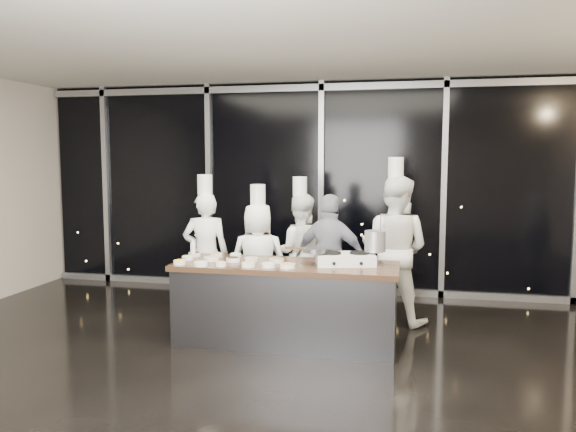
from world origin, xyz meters
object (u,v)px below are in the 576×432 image
(frying_pan, at_px, (314,250))
(chef_right, at_px, (394,249))
(chef_far_left, at_px, (206,253))
(chef_center, at_px, (300,252))
(stock_pot, at_px, (375,241))
(chef_left, at_px, (258,260))
(guest, at_px, (331,259))
(stove, at_px, (345,259))
(demo_counter, at_px, (286,303))

(frying_pan, relative_size, chef_right, 0.24)
(chef_far_left, height_order, chef_center, chef_far_left)
(chef_center, bearing_deg, chef_far_left, 12.14)
(stock_pot, xyz_separation_m, chef_far_left, (-2.21, 0.68, -0.32))
(chef_left, xyz_separation_m, chef_right, (1.68, 0.26, 0.16))
(guest, bearing_deg, stove, 120.77)
(chef_far_left, relative_size, guest, 1.14)
(stock_pot, bearing_deg, guest, 128.34)
(stock_pot, height_order, chef_left, chef_left)
(demo_counter, height_order, guest, guest)
(demo_counter, relative_size, stock_pot, 10.83)
(demo_counter, xyz_separation_m, chef_right, (1.14, 1.08, 0.47))
(stock_pot, relative_size, chef_right, 0.11)
(frying_pan, distance_m, stock_pot, 0.67)
(stove, bearing_deg, stock_pot, 3.48)
(demo_counter, distance_m, stove, 0.83)
(guest, height_order, chef_right, chef_right)
(stove, relative_size, frying_pan, 1.39)
(guest, bearing_deg, chef_far_left, 14.63)
(demo_counter, bearing_deg, guest, 67.72)
(stock_pot, bearing_deg, frying_pan, -165.23)
(chef_far_left, distance_m, chef_right, 2.41)
(chef_left, bearing_deg, stock_pot, 146.36)
(demo_counter, bearing_deg, chef_right, 43.30)
(stock_pot, xyz_separation_m, chef_right, (0.19, 0.92, -0.23))
(chef_left, bearing_deg, chef_center, -139.76)
(chef_center, bearing_deg, chef_left, 39.19)
(stove, relative_size, guest, 0.43)
(stock_pot, height_order, chef_far_left, chef_far_left)
(stove, xyz_separation_m, stock_pot, (0.31, 0.09, 0.19))
(demo_counter, relative_size, guest, 1.53)
(demo_counter, height_order, stock_pot, stock_pot)
(frying_pan, height_order, stock_pot, stock_pot)
(demo_counter, distance_m, chef_far_left, 1.55)
(chef_center, bearing_deg, demo_counter, 83.31)
(stove, relative_size, stock_pot, 3.05)
(chef_left, xyz_separation_m, chef_center, (0.43, 0.52, 0.04))
(frying_pan, relative_size, chef_center, 0.27)
(demo_counter, xyz_separation_m, chef_center, (-0.10, 1.34, 0.35))
(stock_pot, distance_m, chef_center, 1.62)
(stove, relative_size, chef_right, 0.34)
(demo_counter, bearing_deg, stock_pot, 9.65)
(stock_pot, relative_size, guest, 0.14)
(stock_pot, relative_size, chef_center, 0.13)
(demo_counter, relative_size, chef_right, 1.19)
(stock_pot, distance_m, chef_left, 1.68)
(stove, height_order, chef_left, chef_left)
(chef_left, bearing_deg, chef_right, 178.79)
(chef_far_left, distance_m, chef_left, 0.71)
(stove, bearing_deg, guest, 95.09)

